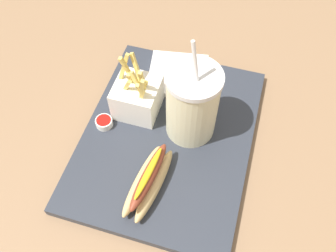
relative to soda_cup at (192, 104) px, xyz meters
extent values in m
cube|color=#8C6B4C|center=(0.03, -0.04, -0.11)|extent=(2.40, 2.40, 0.02)
cube|color=#2D333D|center=(0.03, -0.04, -0.09)|extent=(0.44, 0.33, 0.02)
cylinder|color=beige|center=(0.00, 0.00, -0.01)|extent=(0.10, 0.10, 0.15)
cylinder|color=white|center=(0.00, 0.00, 0.07)|extent=(0.10, 0.10, 0.01)
cylinder|color=white|center=(0.01, 0.00, 0.12)|extent=(0.02, 0.02, 0.08)
cube|color=white|center=(-0.02, -0.12, -0.04)|extent=(0.09, 0.09, 0.07)
cube|color=#E5C660|center=(0.00, -0.10, 0.00)|extent=(0.02, 0.04, 0.07)
cube|color=#E5C660|center=(0.01, -0.09, 0.02)|extent=(0.02, 0.02, 0.08)
cube|color=#E5C660|center=(-0.04, -0.12, 0.01)|extent=(0.03, 0.04, 0.08)
cube|color=#E5C660|center=(-0.02, -0.10, -0.01)|extent=(0.03, 0.03, 0.05)
cube|color=#E5C660|center=(-0.03, -0.15, 0.02)|extent=(0.02, 0.03, 0.08)
cube|color=#E5C660|center=(-0.01, -0.13, 0.00)|extent=(0.02, 0.03, 0.06)
cube|color=#E5C660|center=(0.00, -0.10, 0.01)|extent=(0.03, 0.01, 0.06)
cube|color=#E5C660|center=(-0.03, -0.14, 0.02)|extent=(0.02, 0.03, 0.09)
cube|color=#E5C660|center=(-0.01, -0.10, 0.02)|extent=(0.03, 0.01, 0.08)
cube|color=#E5C660|center=(-0.02, -0.13, 0.00)|extent=(0.03, 0.01, 0.06)
ellipsoid|color=#DBB775|center=(0.15, -0.05, -0.06)|extent=(0.16, 0.04, 0.03)
ellipsoid|color=#DBB775|center=(0.15, -0.03, -0.06)|extent=(0.16, 0.04, 0.03)
ellipsoid|color=brown|center=(0.15, -0.04, -0.04)|extent=(0.14, 0.04, 0.02)
ellipsoid|color=gold|center=(0.15, -0.04, -0.02)|extent=(0.11, 0.03, 0.01)
cylinder|color=white|center=(0.04, -0.17, -0.07)|extent=(0.04, 0.04, 0.02)
cylinder|color=#B2140F|center=(0.04, -0.17, -0.07)|extent=(0.03, 0.03, 0.01)
cylinder|color=white|center=(-0.08, 0.02, -0.07)|extent=(0.04, 0.04, 0.02)
cylinder|color=#B2140F|center=(-0.08, 0.02, -0.07)|extent=(0.03, 0.03, 0.01)
cube|color=white|center=(-0.13, -0.06, -0.07)|extent=(0.15, 0.15, 0.01)
camera|label=1|loc=(0.40, 0.07, 0.54)|focal=38.33mm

